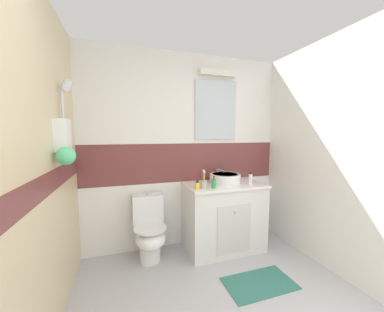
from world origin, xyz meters
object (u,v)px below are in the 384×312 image
(toothbrush_cup, at_px, (204,183))
(perfume_flask_small, at_px, (197,185))
(sink_basin, at_px, (225,178))
(toilet, at_px, (149,230))
(soap_dispenser, at_px, (214,184))
(deodorant_spray_can, at_px, (250,179))

(toothbrush_cup, relative_size, perfume_flask_small, 2.18)
(toothbrush_cup, bearing_deg, perfume_flask_small, -162.52)
(sink_basin, relative_size, toilet, 0.58)
(soap_dispenser, xyz_separation_m, deodorant_spray_can, (0.51, 0.03, 0.02))
(soap_dispenser, bearing_deg, perfume_flask_small, 179.28)
(deodorant_spray_can, xyz_separation_m, perfume_flask_small, (-0.71, -0.02, -0.02))
(toilet, xyz_separation_m, soap_dispenser, (0.72, -0.21, 0.55))
(perfume_flask_small, bearing_deg, sink_basin, 25.12)
(sink_basin, xyz_separation_m, deodorant_spray_can, (0.25, -0.19, 0.01))
(toothbrush_cup, bearing_deg, soap_dispenser, -15.56)
(toothbrush_cup, relative_size, deodorant_spray_can, 1.42)
(toilet, bearing_deg, sink_basin, 0.15)
(toilet, distance_m, soap_dispenser, 0.93)
(toilet, bearing_deg, toothbrush_cup, -16.59)
(toilet, distance_m, deodorant_spray_can, 1.36)
(perfume_flask_small, bearing_deg, toilet, 158.01)
(deodorant_spray_can, bearing_deg, toilet, 171.38)
(sink_basin, bearing_deg, deodorant_spray_can, -36.46)
(toothbrush_cup, distance_m, deodorant_spray_can, 0.62)
(sink_basin, xyz_separation_m, soap_dispenser, (-0.25, -0.21, -0.01))
(toothbrush_cup, height_order, soap_dispenser, toothbrush_cup)
(toilet, xyz_separation_m, toothbrush_cup, (0.61, -0.18, 0.55))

